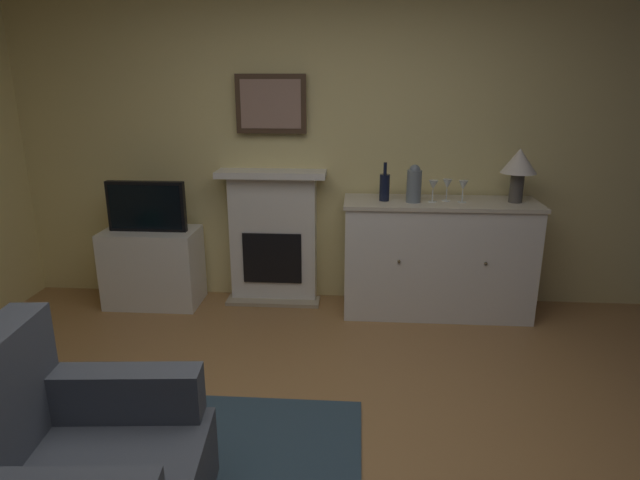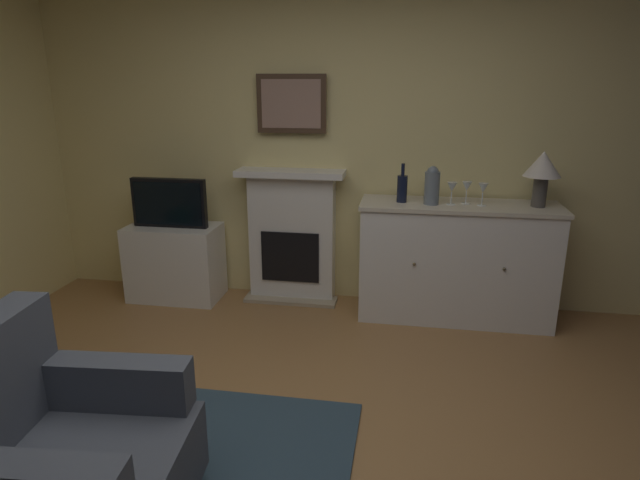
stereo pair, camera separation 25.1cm
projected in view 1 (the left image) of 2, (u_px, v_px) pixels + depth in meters
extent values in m
cube|color=#EAD68C|center=(332.00, 131.00, 4.25)|extent=(5.24, 0.06, 2.79)
cube|color=white|center=(274.00, 239.00, 4.41)|extent=(0.70, 0.18, 1.05)
cube|color=tan|center=(273.00, 301.00, 4.47)|extent=(0.77, 0.20, 0.03)
cube|color=black|center=(272.00, 258.00, 4.36)|extent=(0.48, 0.02, 0.42)
cube|color=white|center=(271.00, 174.00, 4.23)|extent=(0.87, 0.27, 0.05)
cube|color=#473323|center=(271.00, 104.00, 4.14)|extent=(0.55, 0.03, 0.45)
cube|color=#9E7A6B|center=(271.00, 104.00, 4.12)|extent=(0.47, 0.01, 0.37)
cube|color=white|center=(437.00, 260.00, 4.17)|extent=(1.43, 0.45, 0.88)
cube|color=beige|center=(441.00, 203.00, 4.04)|extent=(1.46, 0.48, 0.03)
sphere|color=brown|center=(399.00, 261.00, 3.95)|extent=(0.02, 0.02, 0.02)
sphere|color=brown|center=(486.00, 263.00, 3.91)|extent=(0.02, 0.02, 0.02)
cylinder|color=#4C4742|center=(516.00, 188.00, 3.97)|extent=(0.10, 0.10, 0.22)
cone|color=silver|center=(519.00, 161.00, 3.91)|extent=(0.26, 0.26, 0.18)
cylinder|color=black|center=(385.00, 188.00, 4.02)|extent=(0.08, 0.08, 0.20)
cylinder|color=black|center=(385.00, 168.00, 3.98)|extent=(0.03, 0.03, 0.09)
cylinder|color=silver|center=(432.00, 202.00, 4.01)|extent=(0.06, 0.06, 0.00)
cylinder|color=silver|center=(433.00, 195.00, 3.99)|extent=(0.01, 0.01, 0.09)
cone|color=silver|center=(433.00, 185.00, 3.97)|extent=(0.07, 0.07, 0.07)
cylinder|color=silver|center=(446.00, 200.00, 4.04)|extent=(0.06, 0.06, 0.00)
cylinder|color=silver|center=(447.00, 194.00, 4.03)|extent=(0.01, 0.01, 0.09)
cone|color=silver|center=(447.00, 184.00, 4.01)|extent=(0.07, 0.07, 0.07)
cylinder|color=silver|center=(462.00, 202.00, 3.99)|extent=(0.06, 0.06, 0.00)
cylinder|color=silver|center=(462.00, 196.00, 3.98)|extent=(0.01, 0.01, 0.09)
cone|color=silver|center=(463.00, 185.00, 3.96)|extent=(0.07, 0.07, 0.07)
cylinder|color=slate|center=(414.00, 186.00, 3.97)|extent=(0.11, 0.11, 0.24)
sphere|color=slate|center=(415.00, 170.00, 3.93)|extent=(0.08, 0.08, 0.08)
cube|color=white|center=(153.00, 267.00, 4.38)|extent=(0.75, 0.42, 0.63)
cube|color=black|center=(146.00, 206.00, 4.21)|extent=(0.62, 0.06, 0.40)
cube|color=black|center=(145.00, 207.00, 4.18)|extent=(0.57, 0.01, 0.35)
cube|color=#474C56|center=(116.00, 394.00, 2.24)|extent=(0.73, 0.20, 0.22)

